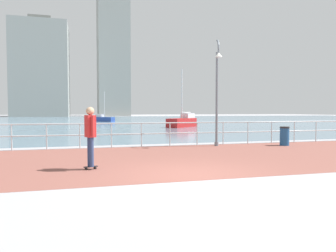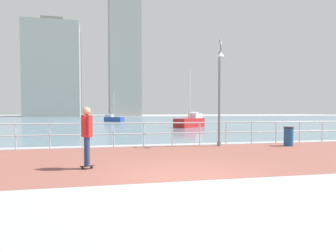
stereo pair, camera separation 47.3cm
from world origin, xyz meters
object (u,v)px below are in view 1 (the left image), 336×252
trash_bin (285,136)px  skateboarder (90,132)px  sailboat_gray (183,122)px  lamppost (217,87)px  sailboat_ivory (104,119)px

trash_bin → skateboarder: bearing=-156.6°
trash_bin → sailboat_gray: bearing=87.7°
lamppost → sailboat_gray: bearing=77.2°
lamppost → skateboarder: size_ratio=2.82×
skateboarder → trash_bin: skateboarder is taller
lamppost → skateboarder: bearing=-142.5°
lamppost → trash_bin: 4.11m
lamppost → sailboat_ivory: bearing=94.2°
lamppost → sailboat_gray: size_ratio=0.83×
lamppost → sailboat_ivory: 38.24m
lamppost → sailboat_gray: sailboat_gray is taller
skateboarder → sailboat_gray: bearing=65.9°
skateboarder → sailboat_ivory: (3.18, 42.66, -0.63)m
lamppost → sailboat_ivory: lamppost is taller
skateboarder → sailboat_gray: sailboat_gray is taller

